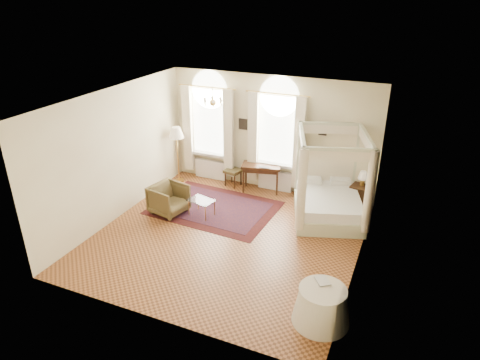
# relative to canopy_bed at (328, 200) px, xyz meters

# --- Properties ---
(ground) EXTENTS (6.00, 6.00, 0.00)m
(ground) POSITION_rel_canopy_bed_xyz_m (-1.97, -1.88, -0.51)
(ground) COLOR #97552B
(ground) RESTS_ON ground
(room_walls) EXTENTS (6.00, 6.00, 6.00)m
(room_walls) POSITION_rel_canopy_bed_xyz_m (-1.97, -1.88, 1.47)
(room_walls) COLOR beige
(room_walls) RESTS_ON ground
(window_left) EXTENTS (1.62, 0.27, 3.29)m
(window_left) POSITION_rel_canopy_bed_xyz_m (-3.87, 1.00, 0.98)
(window_left) COLOR white
(window_left) RESTS_ON room_walls
(window_right) EXTENTS (1.62, 0.27, 3.29)m
(window_right) POSITION_rel_canopy_bed_xyz_m (-1.77, 1.00, 0.98)
(window_right) COLOR white
(window_right) RESTS_ON room_walls
(chandelier) EXTENTS (0.51, 0.45, 0.50)m
(chandelier) POSITION_rel_canopy_bed_xyz_m (-2.87, -0.68, 2.39)
(chandelier) COLOR gold
(chandelier) RESTS_ON room_walls
(wall_pictures) EXTENTS (2.54, 0.03, 0.39)m
(wall_pictures) POSITION_rel_canopy_bed_xyz_m (-1.88, 1.09, 1.38)
(wall_pictures) COLOR black
(wall_pictures) RESTS_ON room_walls
(canopy_bed) EXTENTS (2.24, 2.49, 2.25)m
(canopy_bed) POSITION_rel_canopy_bed_xyz_m (0.00, 0.00, 0.00)
(canopy_bed) COLOR #B8BB98
(canopy_bed) RESTS_ON ground
(nightstand) EXTENTS (0.54, 0.51, 0.66)m
(nightstand) POSITION_rel_canopy_bed_xyz_m (0.66, 0.82, -0.18)
(nightstand) COLOR #35200E
(nightstand) RESTS_ON ground
(nightstand_lamp) EXTENTS (0.26, 0.26, 0.39)m
(nightstand_lamp) POSITION_rel_canopy_bed_xyz_m (0.68, 0.89, 0.40)
(nightstand_lamp) COLOR gold
(nightstand_lamp) RESTS_ON nightstand
(writing_desk) EXTENTS (1.20, 0.80, 0.82)m
(writing_desk) POSITION_rel_canopy_bed_xyz_m (-2.13, 0.80, 0.19)
(writing_desk) COLOR #35200E
(writing_desk) RESTS_ON ground
(laptop) EXTENTS (0.32, 0.23, 0.02)m
(laptop) POSITION_rel_canopy_bed_xyz_m (-1.97, 0.66, 0.32)
(laptop) COLOR black
(laptop) RESTS_ON writing_desk
(stool) EXTENTS (0.52, 0.52, 0.51)m
(stool) POSITION_rel_canopy_bed_xyz_m (-3.02, 0.82, -0.09)
(stool) COLOR #45391D
(stool) RESTS_ON ground
(armchair) EXTENTS (1.01, 0.99, 0.78)m
(armchair) POSITION_rel_canopy_bed_xyz_m (-3.87, -1.38, -0.12)
(armchair) COLOR #4E3F21
(armchair) RESTS_ON ground
(coffee_table) EXTENTS (0.73, 0.58, 0.44)m
(coffee_table) POSITION_rel_canopy_bed_xyz_m (-3.02, -1.18, -0.12)
(coffee_table) COLOR silver
(coffee_table) RESTS_ON ground
(floor_lamp) EXTENTS (0.44, 0.44, 1.71)m
(floor_lamp) POSITION_rel_canopy_bed_xyz_m (-4.67, 0.46, 0.95)
(floor_lamp) COLOR gold
(floor_lamp) RESTS_ON ground
(oriental_rug) EXTENTS (3.33, 2.48, 0.01)m
(oriental_rug) POSITION_rel_canopy_bed_xyz_m (-2.90, -0.70, -0.51)
(oriental_rug) COLOR #451110
(oriental_rug) RESTS_ON ground
(side_table) EXTENTS (1.02, 1.02, 0.70)m
(side_table) POSITION_rel_canopy_bed_xyz_m (0.73, -3.77, -0.17)
(side_table) COLOR white
(side_table) RESTS_ON ground
(book) EXTENTS (0.34, 0.35, 0.03)m
(book) POSITION_rel_canopy_bed_xyz_m (0.58, -3.63, 0.20)
(book) COLOR black
(book) RESTS_ON side_table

